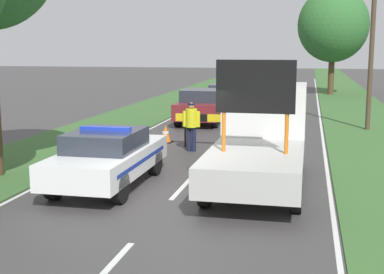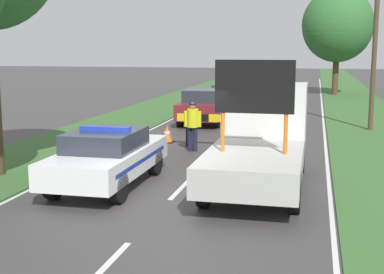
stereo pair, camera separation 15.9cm
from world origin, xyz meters
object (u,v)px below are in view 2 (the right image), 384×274
at_px(police_car, 108,156).
at_px(road_barrier, 225,120).
at_px(queued_car_wagon_maroon, 204,106).
at_px(queued_car_hatch_blue, 240,86).
at_px(police_officer, 193,122).
at_px(traffic_cone_centre_front, 143,140).
at_px(traffic_cone_lane_edge, 266,140).
at_px(traffic_cone_near_truck, 294,151).
at_px(pedestrian_civilian, 243,123).
at_px(traffic_cone_near_police, 167,134).
at_px(work_truck, 262,135).
at_px(utility_pole, 376,21).
at_px(traffic_cone_behind_barrier, 261,146).
at_px(roadside_tree_mid_left, 338,25).
at_px(queued_car_sedan_silver, 228,96).

distance_m(police_car, road_barrier, 6.02).
distance_m(queued_car_wagon_maroon, queued_car_hatch_blue, 13.17).
xyz_separation_m(police_officer, queued_car_hatch_blue, (-1.14, 19.74, -0.18)).
distance_m(traffic_cone_centre_front, queued_car_wagon_maroon, 6.81).
bearing_deg(police_car, traffic_cone_lane_edge, 63.61).
bearing_deg(traffic_cone_near_truck, police_car, -135.31).
height_order(pedestrian_civilian, traffic_cone_near_police, pedestrian_civilian).
distance_m(road_barrier, queued_car_hatch_blue, 19.13).
xyz_separation_m(work_truck, police_officer, (-2.65, 3.45, -0.22)).
xyz_separation_m(traffic_cone_centre_front, utility_pole, (7.96, 6.33, 4.20)).
relative_size(police_officer, traffic_cone_lane_edge, 2.31).
bearing_deg(traffic_cone_near_truck, traffic_cone_centre_front, 176.05).
distance_m(road_barrier, traffic_cone_near_truck, 2.83).
distance_m(traffic_cone_behind_barrier, utility_pole, 8.65).
bearing_deg(pedestrian_civilian, queued_car_hatch_blue, 126.76).
distance_m(road_barrier, queued_car_wagon_maroon, 6.16).
bearing_deg(traffic_cone_lane_edge, roadside_tree_mid_left, 82.58).
relative_size(traffic_cone_lane_edge, queued_car_hatch_blue, 0.16).
bearing_deg(traffic_cone_behind_barrier, traffic_cone_near_truck, -12.68).
height_order(police_officer, queued_car_sedan_silver, police_officer).
bearing_deg(queued_car_hatch_blue, utility_pole, 118.65).
bearing_deg(utility_pole, police_car, -123.49).
xyz_separation_m(police_officer, utility_pole, (6.28, 6.15, 3.56)).
xyz_separation_m(queued_car_hatch_blue, roadside_tree_mid_left, (6.51, 3.69, 4.24)).
distance_m(traffic_cone_lane_edge, queued_car_sedan_silver, 12.30).
distance_m(police_car, police_officer, 5.05).
bearing_deg(roadside_tree_mid_left, traffic_cone_lane_edge, -97.42).
xyz_separation_m(police_officer, traffic_cone_behind_barrier, (2.34, -0.30, -0.66)).
xyz_separation_m(pedestrian_civilian, queued_car_wagon_maroon, (-2.64, 6.49, -0.21)).
height_order(pedestrian_civilian, roadside_tree_mid_left, roadside_tree_mid_left).
bearing_deg(queued_car_hatch_blue, traffic_cone_near_police, 89.51).
distance_m(pedestrian_civilian, roadside_tree_mid_left, 23.98).
relative_size(road_barrier, traffic_cone_near_truck, 6.68).
bearing_deg(utility_pole, queued_car_hatch_blue, 118.65).
height_order(queued_car_sedan_silver, roadside_tree_mid_left, roadside_tree_mid_left).
relative_size(traffic_cone_near_police, traffic_cone_near_truck, 1.27).
bearing_deg(roadside_tree_mid_left, queued_car_hatch_blue, -150.44).
xyz_separation_m(traffic_cone_centre_front, queued_car_wagon_maroon, (0.72, 6.76, 0.46)).
xyz_separation_m(traffic_cone_centre_front, traffic_cone_near_truck, (5.08, -0.35, -0.09)).
bearing_deg(utility_pole, roadside_tree_mid_left, 93.04).
bearing_deg(utility_pole, queued_car_sedan_silver, 138.25).
bearing_deg(queued_car_sedan_silver, traffic_cone_near_truck, 107.96).
bearing_deg(pedestrian_civilian, traffic_cone_near_truck, 8.89).
height_order(police_officer, pedestrian_civilian, pedestrian_civilian).
bearing_deg(queued_car_sedan_silver, work_truck, 102.27).
relative_size(work_truck, traffic_cone_behind_barrier, 9.42).
xyz_separation_m(work_truck, traffic_cone_near_truck, (0.75, 2.91, -0.95)).
height_order(traffic_cone_behind_barrier, traffic_cone_lane_edge, traffic_cone_lane_edge).
bearing_deg(roadside_tree_mid_left, work_truck, -95.78).
bearing_deg(work_truck, roadside_tree_mid_left, -98.37).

